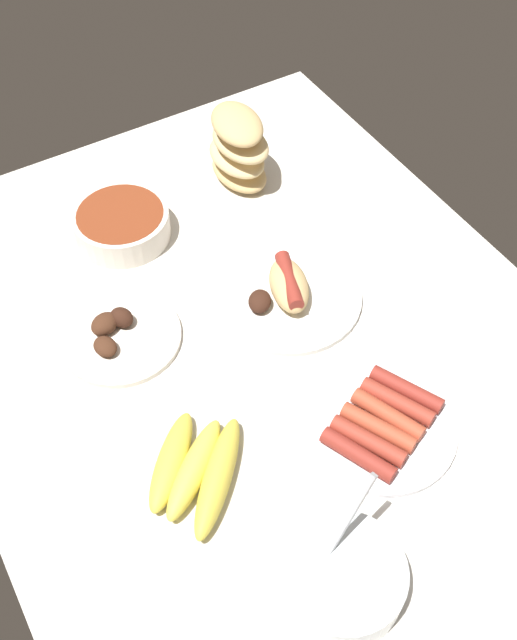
{
  "coord_description": "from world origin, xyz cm",
  "views": [
    {
      "loc": [
        -58.12,
        35.77,
        92.39
      ],
      "look_at": [
        3.69,
        -1.06,
        3.0
      ],
      "focal_mm": 42.37,
      "sensor_mm": 36.0,
      "label": 1
    }
  ],
  "objects_px": {
    "bowl_coleslaw": "(342,577)",
    "banana_bunch": "(197,470)",
    "plate_grilled_meat": "(118,335)",
    "bowl_chili": "(122,224)",
    "plate_hotdog_assembled": "(287,292)",
    "bread_stack": "(238,149)",
    "plate_sausages": "(382,424)"
  },
  "relations": [
    {
      "from": "plate_hotdog_assembled",
      "to": "bowl_coleslaw",
      "type": "relative_size",
      "value": 1.54
    },
    {
      "from": "banana_bunch",
      "to": "bowl_coleslaw",
      "type": "bearing_deg",
      "value": -159.79
    },
    {
      "from": "bread_stack",
      "to": "bowl_chili",
      "type": "xyz_separation_m",
      "value": [
        -0.02,
        0.24,
        -0.04
      ]
    },
    {
      "from": "plate_hotdog_assembled",
      "to": "bread_stack",
      "type": "bearing_deg",
      "value": -15.0
    },
    {
      "from": "bread_stack",
      "to": "bowl_coleslaw",
      "type": "distance_m",
      "value": 0.76
    },
    {
      "from": "plate_grilled_meat",
      "to": "bowl_coleslaw",
      "type": "bearing_deg",
      "value": -171.2
    },
    {
      "from": "banana_bunch",
      "to": "bowl_chili",
      "type": "bearing_deg",
      "value": -12.59
    },
    {
      "from": "bowl_coleslaw",
      "to": "plate_sausages",
      "type": "bearing_deg",
      "value": -48.95
    },
    {
      "from": "plate_hotdog_assembled",
      "to": "bowl_chili",
      "type": "bearing_deg",
      "value": 31.85
    },
    {
      "from": "bread_stack",
      "to": "plate_hotdog_assembled",
      "type": "xyz_separation_m",
      "value": [
        -0.29,
        0.08,
        -0.06
      ]
    },
    {
      "from": "bowl_coleslaw",
      "to": "bowl_chili",
      "type": "bearing_deg",
      "value": -1.98
    },
    {
      "from": "bowl_coleslaw",
      "to": "banana_bunch",
      "type": "bearing_deg",
      "value": 20.21
    },
    {
      "from": "bowl_chili",
      "to": "bowl_coleslaw",
      "type": "xyz_separation_m",
      "value": [
        -0.69,
        0.02,
        0.0
      ]
    },
    {
      "from": "plate_grilled_meat",
      "to": "bowl_chili",
      "type": "distance_m",
      "value": 0.23
    },
    {
      "from": "plate_sausages",
      "to": "bowl_chili",
      "type": "height_order",
      "value": "bowl_chili"
    },
    {
      "from": "banana_bunch",
      "to": "plate_hotdog_assembled",
      "type": "bearing_deg",
      "value": -53.0
    },
    {
      "from": "plate_hotdog_assembled",
      "to": "bowl_coleslaw",
      "type": "bearing_deg",
      "value": 155.95
    },
    {
      "from": "bowl_chili",
      "to": "bread_stack",
      "type": "bearing_deg",
      "value": -84.53
    },
    {
      "from": "plate_grilled_meat",
      "to": "bread_stack",
      "type": "bearing_deg",
      "value": -56.7
    },
    {
      "from": "plate_sausages",
      "to": "plate_hotdog_assembled",
      "type": "bearing_deg",
      "value": -3.02
    },
    {
      "from": "banana_bunch",
      "to": "plate_grilled_meat",
      "type": "bearing_deg",
      "value": -1.17
    },
    {
      "from": "plate_sausages",
      "to": "bowl_chili",
      "type": "bearing_deg",
      "value": 15.68
    },
    {
      "from": "bread_stack",
      "to": "bowl_chili",
      "type": "height_order",
      "value": "bread_stack"
    },
    {
      "from": "plate_hotdog_assembled",
      "to": "plate_grilled_meat",
      "type": "bearing_deg",
      "value": 76.29
    },
    {
      "from": "plate_sausages",
      "to": "bowl_chili",
      "type": "xyz_separation_m",
      "value": [
        0.54,
        0.15,
        0.02
      ]
    },
    {
      "from": "banana_bunch",
      "to": "plate_hotdog_assembled",
      "type": "distance_m",
      "value": 0.34
    },
    {
      "from": "plate_grilled_meat",
      "to": "bowl_chili",
      "type": "bearing_deg",
      "value": -26.27
    },
    {
      "from": "plate_grilled_meat",
      "to": "banana_bunch",
      "type": "bearing_deg",
      "value": 178.83
    },
    {
      "from": "bread_stack",
      "to": "bowl_coleslaw",
      "type": "height_order",
      "value": "bowl_coleslaw"
    },
    {
      "from": "banana_bunch",
      "to": "bowl_chili",
      "type": "relative_size",
      "value": 1.23
    },
    {
      "from": "bread_stack",
      "to": "plate_sausages",
      "type": "bearing_deg",
      "value": 170.7
    },
    {
      "from": "banana_bunch",
      "to": "bread_stack",
      "type": "bearing_deg",
      "value": -35.2
    }
  ]
}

